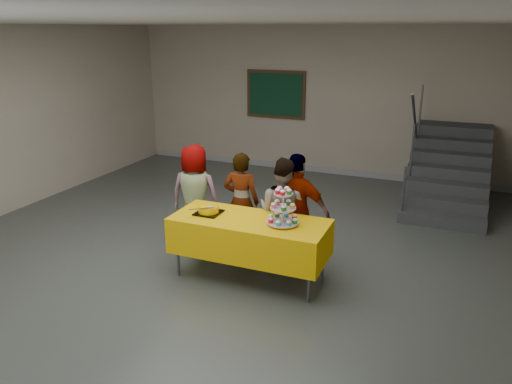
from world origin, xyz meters
TOP-DOWN VIEW (x-y plane):
  - room_shell at (0.00, 0.02)m, footprint 10.00×10.04m
  - bake_table at (0.62, 0.05)m, footprint 1.88×0.78m
  - cupcake_stand at (1.04, 0.05)m, footprint 0.38×0.38m
  - bear_cake at (0.08, 0.04)m, footprint 0.32×0.36m
  - schoolchild_a at (-0.51, 0.74)m, footprint 0.76×0.56m
  - schoolchild_b at (0.17, 0.81)m, footprint 0.53×0.38m
  - schoolchild_c at (0.87, 0.55)m, footprint 0.79×0.67m
  - schoolchild_d at (1.03, 0.60)m, footprint 0.88×0.40m
  - staircase at (2.70, 4.13)m, footprint 1.30×2.40m
  - noticeboard at (-0.89, 4.96)m, footprint 1.30×0.05m

SIDE VIEW (x-z plane):
  - staircase at x=2.70m, z-range -0.53..1.51m
  - bake_table at x=0.62m, z-range 0.17..0.94m
  - schoolchild_b at x=0.17m, z-range 0.00..1.37m
  - schoolchild_a at x=-0.51m, z-range 0.00..1.43m
  - schoolchild_c at x=0.87m, z-range 0.00..1.43m
  - schoolchild_d at x=1.03m, z-range 0.00..1.48m
  - bear_cake at x=0.08m, z-range 0.77..0.89m
  - cupcake_stand at x=1.04m, z-range 0.72..1.17m
  - noticeboard at x=-0.89m, z-range 1.10..2.10m
  - room_shell at x=0.00m, z-range 0.62..3.64m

